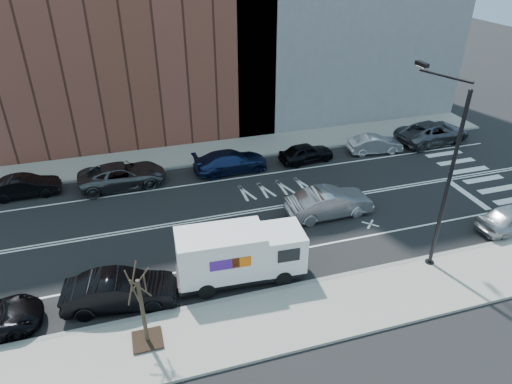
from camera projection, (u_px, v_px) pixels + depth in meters
ground at (253, 211)px, 27.28m from camera, size 120.00×120.00×0.00m
sidewalk_near at (311, 312)px, 19.95m from camera, size 44.00×3.60×0.15m
sidewalk_far at (220, 151)px, 34.53m from camera, size 44.00×3.60×0.15m
curb_near at (296, 286)px, 21.43m from camera, size 44.00×0.25×0.17m
curb_far at (226, 161)px, 33.03m from camera, size 44.00×0.25×0.17m
crosswalk at (476, 175)px, 31.32m from camera, size 3.00×14.00×0.01m
road_markings at (253, 211)px, 27.27m from camera, size 40.00×8.60×0.01m
streetlight at (443, 171)px, 20.78m from camera, size 0.44×4.02×9.34m
street_tree at (144, 318)px, 17.82m from camera, size 1.20×1.20×3.75m
fedex_van at (239, 254)px, 21.31m from camera, size 6.18×2.44×2.77m
far_parked_b at (25, 186)px, 28.53m from camera, size 4.10×1.44×1.35m
far_parked_c at (122, 175)px, 29.61m from camera, size 5.64×2.79×1.54m
far_parked_d at (231, 161)px, 31.42m from camera, size 5.25×2.38×1.49m
far_parked_e at (306, 153)px, 32.80m from camera, size 4.16×2.06×1.36m
far_parked_f at (375, 144)px, 34.15m from camera, size 4.18×1.83×1.34m
far_parked_g at (433, 132)px, 35.70m from camera, size 6.20×3.35×1.65m
driving_sedan at (329, 203)px, 26.51m from camera, size 5.09×1.86×1.67m
near_parked_rear_a at (120, 291)px, 20.07m from camera, size 5.08×2.33×1.62m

